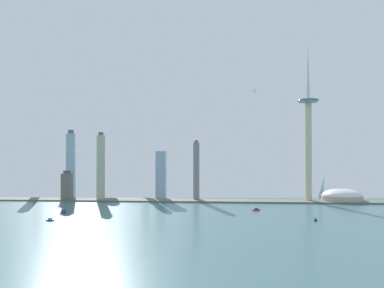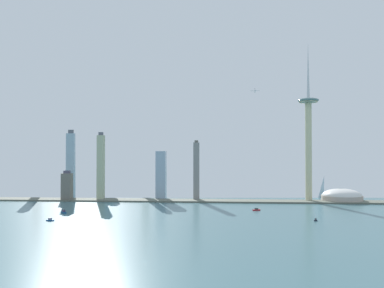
{
  "view_description": "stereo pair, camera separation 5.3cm",
  "coord_description": "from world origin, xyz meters",
  "px_view_note": "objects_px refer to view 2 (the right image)",
  "views": [
    {
      "loc": [
        77.41,
        -412.77,
        109.54
      ],
      "look_at": [
        10.05,
        492.17,
        128.1
      ],
      "focal_mm": 38.79,
      "sensor_mm": 36.0,
      "label": 1
    },
    {
      "loc": [
        77.46,
        -412.76,
        109.54
      ],
      "look_at": [
        10.05,
        492.17,
        128.1
      ],
      "focal_mm": 38.79,
      "sensor_mm": 36.0,
      "label": 2
    }
  ],
  "objects_px": {
    "stadium_dome": "(342,196)",
    "airplane": "(255,91)",
    "skyscraper_1": "(101,167)",
    "skyscraper_3": "(37,167)",
    "skyscraper_5": "(67,187)",
    "boat_6": "(256,210)",
    "skyscraper_0": "(161,175)",
    "skyscraper_7": "(109,178)",
    "boat_4": "(50,220)",
    "skyscraper_6": "(146,165)",
    "boat_5": "(316,220)",
    "skyscraper_2": "(71,165)",
    "skyscraper_8": "(196,171)",
    "skyscraper_4": "(320,182)",
    "observation_tower": "(308,127)",
    "boat_2": "(64,212)"
  },
  "relations": [
    {
      "from": "skyscraper_7",
      "to": "boat_6",
      "type": "height_order",
      "value": "skyscraper_7"
    },
    {
      "from": "skyscraper_4",
      "to": "boat_2",
      "type": "distance_m",
      "value": 606.7
    },
    {
      "from": "observation_tower",
      "to": "skyscraper_6",
      "type": "height_order",
      "value": "observation_tower"
    },
    {
      "from": "skyscraper_2",
      "to": "skyscraper_8",
      "type": "distance_m",
      "value": 306.23
    },
    {
      "from": "stadium_dome",
      "to": "boat_4",
      "type": "bearing_deg",
      "value": -150.75
    },
    {
      "from": "skyscraper_3",
      "to": "boat_6",
      "type": "xyz_separation_m",
      "value": [
        516.15,
        -193.43,
        -72.32
      ]
    },
    {
      "from": "skyscraper_4",
      "to": "skyscraper_8",
      "type": "relative_size",
      "value": 0.57
    },
    {
      "from": "skyscraper_5",
      "to": "boat_6",
      "type": "relative_size",
      "value": 4.56
    },
    {
      "from": "skyscraper_5",
      "to": "skyscraper_7",
      "type": "relative_size",
      "value": 0.69
    },
    {
      "from": "skyscraper_7",
      "to": "boat_6",
      "type": "bearing_deg",
      "value": -32.0
    },
    {
      "from": "skyscraper_6",
      "to": "skyscraper_7",
      "type": "bearing_deg",
      "value": -178.44
    },
    {
      "from": "skyscraper_6",
      "to": "boat_2",
      "type": "xyz_separation_m",
      "value": [
        -97.96,
        -275.43,
        -76.53
      ]
    },
    {
      "from": "skyscraper_4",
      "to": "boat_5",
      "type": "xyz_separation_m",
      "value": [
        -89.04,
        -357.67,
        -34.83
      ]
    },
    {
      "from": "boat_6",
      "to": "skyscraper_5",
      "type": "bearing_deg",
      "value": 144.29
    },
    {
      "from": "skyscraper_0",
      "to": "skyscraper_1",
      "type": "bearing_deg",
      "value": -169.09
    },
    {
      "from": "skyscraper_0",
      "to": "skyscraper_7",
      "type": "distance_m",
      "value": 142.57
    },
    {
      "from": "skyscraper_0",
      "to": "airplane",
      "type": "xyz_separation_m",
      "value": [
        218.99,
        12.36,
        196.53
      ]
    },
    {
      "from": "stadium_dome",
      "to": "skyscraper_3",
      "type": "relative_size",
      "value": 0.59
    },
    {
      "from": "skyscraper_1",
      "to": "skyscraper_0",
      "type": "bearing_deg",
      "value": 10.91
    },
    {
      "from": "skyscraper_7",
      "to": "airplane",
      "type": "distance_m",
      "value": 410.96
    },
    {
      "from": "skyscraper_3",
      "to": "skyscraper_8",
      "type": "height_order",
      "value": "skyscraper_3"
    },
    {
      "from": "skyscraper_1",
      "to": "airplane",
      "type": "xyz_separation_m",
      "value": [
        354.81,
        38.55,
        176.95
      ]
    },
    {
      "from": "skyscraper_3",
      "to": "skyscraper_4",
      "type": "relative_size",
      "value": 1.95
    },
    {
      "from": "skyscraper_1",
      "to": "airplane",
      "type": "relative_size",
      "value": 6.59
    },
    {
      "from": "skyscraper_7",
      "to": "airplane",
      "type": "height_order",
      "value": "airplane"
    },
    {
      "from": "skyscraper_0",
      "to": "boat_2",
      "type": "relative_size",
      "value": 7.21
    },
    {
      "from": "boat_4",
      "to": "boat_2",
      "type": "bearing_deg",
      "value": -75.57
    },
    {
      "from": "boat_5",
      "to": "skyscraper_6",
      "type": "bearing_deg",
      "value": 89.82
    },
    {
      "from": "observation_tower",
      "to": "skyscraper_5",
      "type": "height_order",
      "value": "observation_tower"
    },
    {
      "from": "skyscraper_8",
      "to": "skyscraper_7",
      "type": "bearing_deg",
      "value": 165.15
    },
    {
      "from": "stadium_dome",
      "to": "airplane",
      "type": "bearing_deg",
      "value": 173.03
    },
    {
      "from": "skyscraper_8",
      "to": "boat_6",
      "type": "xyz_separation_m",
      "value": [
        123.57,
        -155.88,
        -65.33
      ]
    },
    {
      "from": "skyscraper_6",
      "to": "skyscraper_8",
      "type": "xyz_separation_m",
      "value": [
        128.52,
        -60.48,
        -11.42
      ]
    },
    {
      "from": "boat_4",
      "to": "airplane",
      "type": "bearing_deg",
      "value": -129.98
    },
    {
      "from": "skyscraper_3",
      "to": "airplane",
      "type": "xyz_separation_m",
      "value": [
        528.03,
        -11.27,
        178.76
      ]
    },
    {
      "from": "skyscraper_4",
      "to": "boat_6",
      "type": "bearing_deg",
      "value": -125.39
    },
    {
      "from": "observation_tower",
      "to": "skyscraper_6",
      "type": "bearing_deg",
      "value": 170.42
    },
    {
      "from": "skyscraper_7",
      "to": "boat_4",
      "type": "height_order",
      "value": "skyscraper_7"
    },
    {
      "from": "observation_tower",
      "to": "airplane",
      "type": "distance_m",
      "value": 148.39
    },
    {
      "from": "skyscraper_5",
      "to": "boat_2",
      "type": "height_order",
      "value": "skyscraper_5"
    },
    {
      "from": "stadium_dome",
      "to": "boat_2",
      "type": "distance_m",
      "value": 593.72
    },
    {
      "from": "skyscraper_0",
      "to": "skyscraper_4",
      "type": "distance_m",
      "value": 388.86
    },
    {
      "from": "boat_2",
      "to": "boat_6",
      "type": "bearing_deg",
      "value": -118.8
    },
    {
      "from": "skyscraper_7",
      "to": "boat_6",
      "type": "relative_size",
      "value": 6.58
    },
    {
      "from": "stadium_dome",
      "to": "airplane",
      "type": "distance_m",
      "value": 308.28
    },
    {
      "from": "boat_5",
      "to": "skyscraper_2",
      "type": "bearing_deg",
      "value": 104.06
    },
    {
      "from": "skyscraper_3",
      "to": "airplane",
      "type": "height_order",
      "value": "airplane"
    },
    {
      "from": "skyscraper_0",
      "to": "skyscraper_7",
      "type": "height_order",
      "value": "skyscraper_0"
    },
    {
      "from": "skyscraper_8",
      "to": "stadium_dome",
      "type": "bearing_deg",
      "value": 0.53
    },
    {
      "from": "skyscraper_2",
      "to": "boat_4",
      "type": "bearing_deg",
      "value": -74.83
    }
  ]
}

